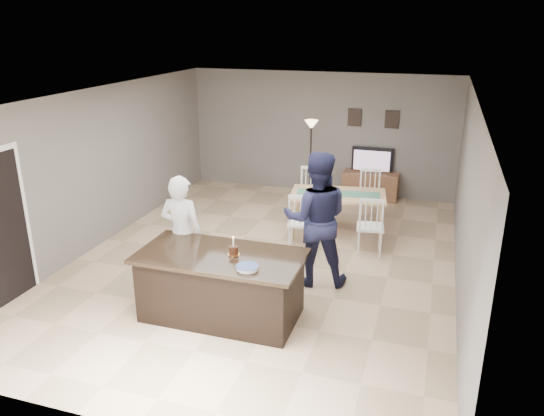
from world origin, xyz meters
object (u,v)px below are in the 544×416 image
(tv_console, at_px, (370,186))
(floor_lamp, at_px, (311,140))
(man, at_px, (316,219))
(television, at_px, (372,160))
(woman, at_px, (182,234))
(birthday_cake, at_px, (234,250))
(kitchen_island, at_px, (221,285))
(plate_stack, at_px, (247,267))
(dining_table, at_px, (338,201))

(tv_console, distance_m, floor_lamp, 1.82)
(man, xyz_separation_m, floor_lamp, (-0.91, 3.38, 0.41))
(television, bearing_deg, woman, 68.32)
(woman, distance_m, floor_lamp, 4.31)
(birthday_cake, height_order, floor_lamp, floor_lamp)
(kitchen_island, height_order, television, television)
(woman, distance_m, plate_stack, 1.56)
(man, height_order, dining_table, man)
(floor_lamp, bearing_deg, plate_stack, -84.89)
(kitchen_island, xyz_separation_m, tv_console, (1.20, 5.57, -0.15))
(tv_console, height_order, dining_table, dining_table)
(kitchen_island, distance_m, floor_lamp, 4.83)
(tv_console, xyz_separation_m, dining_table, (-0.29, -2.29, 0.36))
(tv_console, bearing_deg, dining_table, -97.28)
(tv_console, bearing_deg, plate_stack, -96.95)
(floor_lamp, bearing_deg, kitchen_island, -90.43)
(tv_console, height_order, man, man)
(man, relative_size, plate_stack, 7.24)
(woman, bearing_deg, television, -112.12)
(kitchen_island, height_order, floor_lamp, floor_lamp)
(television, relative_size, woman, 0.53)
(tv_console, distance_m, birthday_cake, 5.65)
(man, height_order, plate_stack, man)
(dining_table, bearing_deg, kitchen_island, -113.92)
(kitchen_island, distance_m, television, 5.78)
(tv_console, relative_size, television, 1.31)
(tv_console, xyz_separation_m, man, (-0.25, -4.22, 0.71))
(kitchen_island, relative_size, dining_table, 1.01)
(birthday_cake, bearing_deg, television, 79.53)
(woman, bearing_deg, tv_console, -112.39)
(television, xyz_separation_m, floor_lamp, (-1.16, -0.91, 0.56))
(television, xyz_separation_m, woman, (-2.02, -5.09, 0.00))
(kitchen_island, height_order, tv_console, kitchen_island)
(tv_console, xyz_separation_m, floor_lamp, (-1.16, -0.84, 1.12))
(birthday_cake, relative_size, floor_lamp, 0.14)
(kitchen_island, height_order, dining_table, dining_table)
(woman, xyz_separation_m, birthday_cake, (0.99, -0.50, 0.09))
(kitchen_island, relative_size, floor_lamp, 1.18)
(tv_console, xyz_separation_m, birthday_cake, (-1.03, -5.52, 0.66))
(woman, height_order, man, man)
(dining_table, relative_size, floor_lamp, 1.16)
(television, xyz_separation_m, dining_table, (-0.29, -2.36, -0.21))
(kitchen_island, relative_size, plate_stack, 7.71)
(television, distance_m, woman, 5.48)
(television, relative_size, plate_stack, 3.28)
(plate_stack, bearing_deg, kitchen_island, 148.52)
(tv_console, xyz_separation_m, woman, (-2.02, -5.02, 0.57))
(man, distance_m, birthday_cake, 1.52)
(woman, height_order, floor_lamp, floor_lamp)
(birthday_cake, xyz_separation_m, dining_table, (0.74, 3.23, -0.30))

